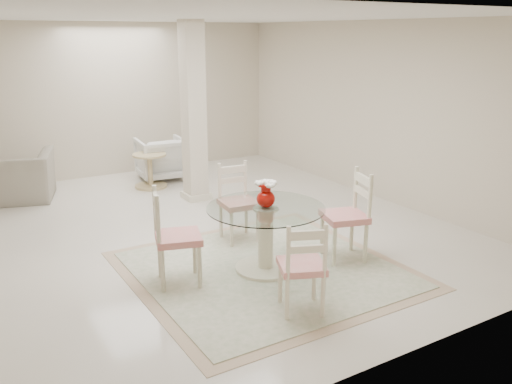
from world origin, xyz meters
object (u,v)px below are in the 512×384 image
column (193,113)px  red_vase (266,193)px  dining_chair_north (237,196)px  dining_chair_west (171,230)px  dining_chair_east (351,209)px  side_table (150,172)px  dining_table (266,239)px  armchair_white (161,159)px  dining_chair_south (303,261)px  recliner_taupe (13,177)px

column → red_vase: column is taller
dining_chair_north → dining_chair_west: dining_chair_west is taller
dining_chair_east → side_table: size_ratio=1.99×
dining_chair_west → side_table: bearing=-0.1°
red_vase → dining_chair_north: bearing=78.7°
dining_table → red_vase: 0.51m
red_vase → dining_chair_east: dining_chair_east is taller
dining_chair_north → side_table: dining_chair_north is taller
dining_table → dining_chair_west: dining_chair_west is taller
armchair_white → dining_chair_east: bearing=102.6°
dining_chair_east → dining_chair_west: (-2.00, 0.43, -0.01)m
dining_chair_south → armchair_white: (0.71, 5.23, -0.16)m
dining_chair_east → dining_chair_west: dining_chair_east is taller
dining_chair_west → dining_chair_south: size_ratio=1.11×
side_table → armchair_white: bearing=48.1°
recliner_taupe → dining_chair_east: bearing=141.5°
column → recliner_taupe: column is taller
armchair_white → side_table: armchair_white is taller
armchair_white → dining_chair_south: bearing=88.3°
dining_chair_south → armchair_white: bearing=-74.7°
dining_chair_east → dining_chair_south: dining_chair_east is taller
dining_chair_north → armchair_white: dining_chair_north is taller
dining_chair_south → side_table: dining_chair_south is taller
column → recliner_taupe: (-2.45, 1.36, -0.97)m
dining_chair_east → armchair_white: 4.49m
dining_table → side_table: size_ratio=2.19×
recliner_taupe → red_vase: bearing=132.6°
red_vase → recliner_taupe: (-1.95, 4.21, -0.51)m
armchair_white → side_table: 0.56m
red_vase → dining_table: bearing=146.3°
dining_chair_east → dining_chair_west: bearing=-85.6°
dining_table → dining_chair_east: (1.00, -0.22, 0.23)m
side_table → dining_chair_south: bearing=-94.1°
dining_table → dining_chair_east: dining_chair_east is taller
dining_chair_west → side_table: 3.80m
dining_chair_south → dining_chair_east: bearing=-124.6°
side_table → dining_chair_east: bearing=-77.7°
column → red_vase: 2.93m
dining_table → armchair_white: armchair_white is taller
red_vase → dining_chair_north: 1.07m
dining_chair_east → dining_chair_north: dining_chair_east is taller
column → dining_chair_north: size_ratio=2.52×
dining_chair_east → recliner_taupe: bearing=-129.6°
column → recliner_taupe: bearing=151.0°
red_vase → armchair_white: red_vase is taller
dining_chair_west → dining_chair_east: bearing=-85.0°
recliner_taupe → dining_chair_north: bearing=141.6°
column → dining_chair_south: size_ratio=2.67×
red_vase → recliner_taupe: size_ratio=0.26×
dining_table → dining_chair_west: (-1.00, 0.22, 0.22)m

